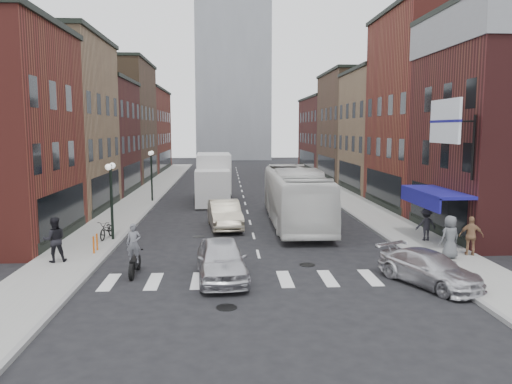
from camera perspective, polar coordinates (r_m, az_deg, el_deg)
ground at (r=22.69m, az=0.42°, el=-7.73°), size 160.00×160.00×0.00m
sidewalk_left at (r=44.80m, az=-12.43°, el=-0.34°), size 3.00×74.00×0.15m
sidewalk_right at (r=45.36m, az=9.30°, el=-0.18°), size 3.00×74.00×0.15m
curb_left at (r=44.60m, az=-10.52°, el=-0.43°), size 0.20×74.00×0.16m
curb_right at (r=45.06m, az=7.43°, el=-0.29°), size 0.20×74.00×0.16m
crosswalk_stripes at (r=19.81m, az=1.01°, el=-9.97°), size 12.00×2.20×0.01m
bldg_left_mid_a at (r=38.33m, az=-24.28°, el=7.05°), size 10.30×10.20×12.30m
bldg_left_mid_b at (r=47.82m, az=-19.97°, el=5.97°), size 10.30×10.20×10.30m
bldg_left_far_a at (r=58.46m, az=-16.97°, el=7.71°), size 10.30×12.20×13.30m
bldg_left_far_b at (r=72.14m, az=-14.34°, el=6.86°), size 10.30×16.20×11.30m
bldg_right_mid_a at (r=39.49m, az=21.47°, el=8.62°), size 10.30×10.20×14.30m
bldg_right_mid_b at (r=48.73m, az=16.43°, el=6.71°), size 10.30×10.20×11.30m
bldg_right_far_a at (r=59.20m, az=12.82°, el=7.35°), size 10.30×12.20×12.30m
bldg_right_far_b at (r=72.76m, az=9.71°, el=6.59°), size 10.30×16.20×10.30m
awning_blue at (r=26.69m, az=19.53°, el=-0.13°), size 1.80×5.00×0.78m
billboard_sign at (r=24.53m, az=20.97°, el=7.40°), size 1.52×3.00×3.70m
distant_tower at (r=101.69m, az=-2.68°, el=18.09°), size 14.00×14.00×50.00m
streetlamp_near at (r=26.70m, az=-16.23°, el=0.61°), size 0.32×1.22×4.11m
streetlamp_far at (r=40.41m, az=-11.87°, el=2.91°), size 0.32×1.22×4.11m
bike_rack at (r=24.54m, az=-17.88°, el=-5.61°), size 0.08×0.68×0.80m
box_truck at (r=40.20m, az=-4.88°, el=1.54°), size 2.86×8.83×3.81m
motorcycle_rider at (r=20.71m, az=-13.76°, el=-6.58°), size 0.59×2.07×2.11m
transit_bus at (r=30.63m, az=4.54°, el=-0.51°), size 3.05×12.52×3.48m
sedan_left_near at (r=19.70m, az=-3.99°, el=-7.69°), size 2.25×4.78×1.58m
sedan_left_far at (r=29.62m, az=-3.60°, el=-2.57°), size 2.25×5.12×1.63m
curb_car at (r=20.09m, az=19.19°, el=-8.26°), size 3.45×4.69×1.26m
parked_bicycle at (r=27.30m, az=-16.67°, el=-4.13°), size 0.84×1.86×0.95m
ped_left_solo at (r=23.21m, az=-22.05°, el=-5.06°), size 1.08×0.84×1.96m
ped_right_a at (r=27.10m, az=18.86°, el=-3.54°), size 1.09×0.57×1.65m
ped_right_b at (r=24.69m, az=23.38°, el=-4.62°), size 1.15×0.82×1.78m
ped_right_c at (r=23.71m, az=21.30°, el=-4.82°), size 1.07×0.85×1.92m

